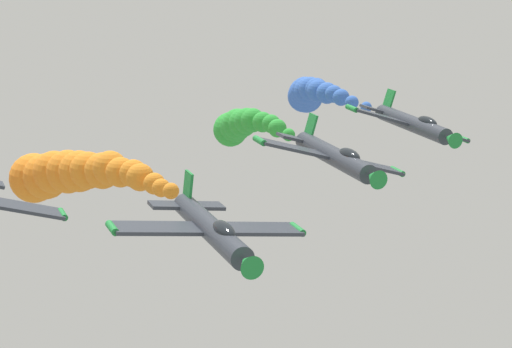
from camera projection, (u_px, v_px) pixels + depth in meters
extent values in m
cylinder|color=#333842|center=(211.00, 229.00, 47.17)|extent=(1.22, 9.00, 1.22)
cone|color=#1E8438|center=(248.00, 263.00, 42.53)|extent=(1.16, 1.20, 1.16)
cube|color=#333842|center=(208.00, 229.00, 47.55)|extent=(9.16, 1.90, 1.24)
cylinder|color=#1E8438|center=(297.00, 229.00, 49.21)|extent=(0.40, 1.40, 0.40)
cylinder|color=#1E8438|center=(112.00, 228.00, 45.89)|extent=(0.40, 1.40, 0.40)
cube|color=#333842|center=(187.00, 206.00, 50.79)|extent=(3.80, 1.20, 0.62)
cube|color=#1E8438|center=(188.00, 187.00, 50.69)|extent=(0.32, 1.10, 1.61)
ellipsoid|color=black|center=(224.00, 230.00, 45.43)|extent=(0.88, 2.20, 0.79)
sphere|color=orange|center=(171.00, 191.00, 53.22)|extent=(0.88, 0.88, 0.88)
sphere|color=orange|center=(161.00, 188.00, 54.82)|extent=(1.03, 1.03, 1.03)
sphere|color=orange|center=(154.00, 184.00, 56.44)|extent=(1.24, 1.24, 1.24)
sphere|color=orange|center=(140.00, 177.00, 57.88)|extent=(1.62, 1.62, 1.62)
sphere|color=orange|center=(133.00, 173.00, 59.48)|extent=(1.68, 1.68, 1.68)
sphere|color=orange|center=(121.00, 172.00, 60.99)|extent=(1.85, 1.85, 1.85)
sphere|color=orange|center=(110.00, 168.00, 62.48)|extent=(2.17, 2.17, 2.17)
sphere|color=orange|center=(103.00, 171.00, 64.14)|extent=(2.34, 2.34, 2.34)
sphere|color=orange|center=(88.00, 170.00, 65.58)|extent=(2.45, 2.45, 2.45)
sphere|color=orange|center=(79.00, 171.00, 67.16)|extent=(2.79, 2.79, 2.79)
sphere|color=orange|center=(68.00, 172.00, 68.66)|extent=(2.99, 2.99, 2.99)
sphere|color=orange|center=(54.00, 172.00, 70.09)|extent=(3.00, 3.00, 3.00)
sphere|color=orange|center=(46.00, 176.00, 71.70)|extent=(3.27, 3.27, 3.27)
sphere|color=orange|center=(34.00, 178.00, 73.18)|extent=(3.63, 3.63, 3.63)
cylinder|color=#333842|center=(334.00, 156.00, 58.39)|extent=(1.36, 9.00, 1.36)
cone|color=#1E8438|center=(374.00, 177.00, 53.75)|extent=(1.30, 1.20, 1.30)
cube|color=#333842|center=(331.00, 157.00, 58.76)|extent=(8.88, 1.90, 2.75)
cylinder|color=#1E8438|center=(397.00, 171.00, 60.56)|extent=(0.45, 1.40, 0.45)
cylinder|color=#1E8438|center=(260.00, 141.00, 56.97)|extent=(0.45, 1.40, 0.45)
cube|color=#333842|center=(307.00, 141.00, 62.01)|extent=(3.70, 1.20, 1.24)
cube|color=#1E8438|center=(311.00, 127.00, 61.97)|extent=(0.58, 1.10, 1.58)
ellipsoid|color=black|center=(350.00, 155.00, 56.68)|extent=(0.96, 2.20, 0.90)
sphere|color=green|center=(289.00, 135.00, 64.77)|extent=(0.84, 0.84, 0.84)
sphere|color=green|center=(277.00, 128.00, 66.56)|extent=(1.23, 1.23, 1.23)
sphere|color=green|center=(271.00, 124.00, 68.50)|extent=(1.28, 1.28, 1.28)
sphere|color=green|center=(263.00, 122.00, 70.42)|extent=(1.45, 1.45, 1.45)
sphere|color=green|center=(253.00, 120.00, 72.28)|extent=(1.74, 1.74, 1.74)
sphere|color=green|center=(247.00, 121.00, 74.28)|extent=(1.93, 1.93, 1.93)
sphere|color=green|center=(243.00, 123.00, 76.35)|extent=(2.16, 2.16, 2.16)
sphere|color=green|center=(238.00, 124.00, 78.37)|extent=(2.41, 2.41, 2.41)
sphere|color=green|center=(235.00, 126.00, 80.49)|extent=(2.55, 2.55, 2.55)
sphere|color=green|center=(230.00, 129.00, 82.55)|extent=(2.84, 2.84, 2.84)
cylinder|color=#1E8438|center=(62.00, 214.00, 52.74)|extent=(0.45, 1.40, 0.45)
cylinder|color=#333842|center=(412.00, 124.00, 69.34)|extent=(1.38, 9.00, 1.38)
cone|color=#1E8438|center=(451.00, 139.00, 64.70)|extent=(1.31, 1.20, 1.31)
cube|color=#333842|center=(409.00, 124.00, 69.72)|extent=(8.82, 1.90, 2.95)
cylinder|color=#1E8438|center=(463.00, 139.00, 71.53)|extent=(0.45, 1.40, 0.45)
cylinder|color=#1E8438|center=(352.00, 108.00, 67.90)|extent=(0.45, 1.40, 0.45)
cube|color=#333842|center=(386.00, 113.00, 72.97)|extent=(3.68, 1.20, 1.32)
cube|color=#1E8438|center=(389.00, 100.00, 72.93)|extent=(0.62, 1.10, 1.57)
ellipsoid|color=black|center=(427.00, 122.00, 67.63)|extent=(0.97, 2.20, 0.91)
sphere|color=blue|center=(366.00, 107.00, 76.14)|extent=(0.87, 0.87, 0.87)
sphere|color=blue|center=(352.00, 102.00, 78.30)|extent=(1.06, 1.06, 1.06)
sphere|color=blue|center=(341.00, 97.00, 80.54)|extent=(1.36, 1.36, 1.36)
sphere|color=blue|center=(334.00, 94.00, 82.89)|extent=(1.46, 1.46, 1.46)
sphere|color=blue|center=(327.00, 93.00, 85.30)|extent=(1.83, 1.83, 1.83)
sphere|color=blue|center=(318.00, 91.00, 87.60)|extent=(1.96, 1.96, 1.96)
sphere|color=blue|center=(316.00, 89.00, 90.14)|extent=(2.06, 2.06, 2.06)
sphere|color=blue|center=(310.00, 89.00, 92.55)|extent=(2.24, 2.24, 2.24)
sphere|color=blue|center=(307.00, 91.00, 95.10)|extent=(2.50, 2.50, 2.50)
sphere|color=blue|center=(305.00, 90.00, 97.64)|extent=(2.67, 2.67, 2.67)
sphere|color=blue|center=(304.00, 92.00, 100.28)|extent=(2.97, 2.97, 2.97)
sphere|color=blue|center=(304.00, 94.00, 102.94)|extent=(3.26, 3.26, 3.26)
sphere|color=blue|center=(304.00, 96.00, 105.60)|extent=(3.42, 3.42, 3.42)
sphere|color=blue|center=(307.00, 96.00, 108.36)|extent=(3.51, 3.51, 3.51)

